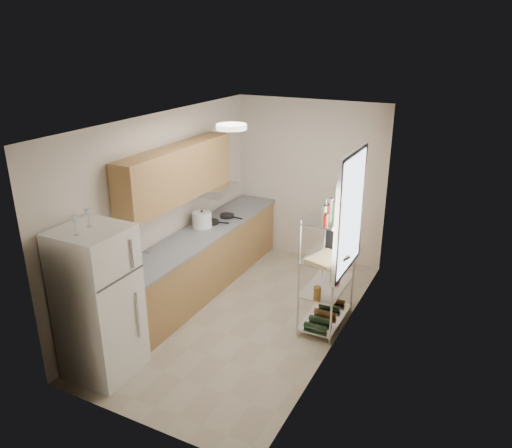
% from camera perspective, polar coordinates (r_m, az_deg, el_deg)
% --- Properties ---
extents(room, '(2.52, 4.42, 2.62)m').
position_cam_1_polar(room, '(6.21, -1.26, -0.13)').
color(room, '#ACA38B').
rests_on(room, ground).
extents(counter_run, '(0.63, 3.51, 0.90)m').
position_cam_1_polar(counter_run, '(7.32, -5.97, -4.04)').
color(counter_run, '#AA7648').
rests_on(counter_run, ground).
extents(upper_cabinets, '(0.33, 2.20, 0.72)m').
position_cam_1_polar(upper_cabinets, '(6.66, -8.97, 5.72)').
color(upper_cabinets, '#AA7648').
rests_on(upper_cabinets, room).
extents(range_hood, '(0.50, 0.60, 0.12)m').
position_cam_1_polar(range_hood, '(7.39, -4.86, 4.04)').
color(range_hood, '#B7BABC').
rests_on(range_hood, room).
extents(window, '(0.06, 1.00, 1.46)m').
position_cam_1_polar(window, '(6.00, 10.72, 1.27)').
color(window, white).
rests_on(window, room).
extents(bakers_rack, '(0.45, 0.90, 1.73)m').
position_cam_1_polar(bakers_rack, '(6.17, 8.34, -2.43)').
color(bakers_rack, silver).
rests_on(bakers_rack, ground).
extents(ceiling_dome, '(0.34, 0.34, 0.05)m').
position_cam_1_polar(ceiling_dome, '(5.61, -2.83, 11.05)').
color(ceiling_dome, white).
rests_on(ceiling_dome, room).
extents(refrigerator, '(0.70, 0.70, 1.70)m').
position_cam_1_polar(refrigerator, '(5.64, -17.55, -8.58)').
color(refrigerator, white).
rests_on(refrigerator, ground).
extents(wine_glass_a, '(0.07, 0.07, 0.19)m').
position_cam_1_polar(wine_glass_a, '(5.32, -18.61, 0.69)').
color(wine_glass_a, silver).
rests_on(wine_glass_a, refrigerator).
extents(wine_glass_b, '(0.07, 0.07, 0.20)m').
position_cam_1_polar(wine_glass_b, '(5.13, -19.95, -0.17)').
color(wine_glass_b, silver).
rests_on(wine_glass_b, refrigerator).
extents(rice_cooker, '(0.28, 0.28, 0.23)m').
position_cam_1_polar(rice_cooker, '(7.25, -6.19, 0.51)').
color(rice_cooker, white).
rests_on(rice_cooker, counter_run).
extents(frying_pan_large, '(0.29, 0.29, 0.04)m').
position_cam_1_polar(frying_pan_large, '(7.40, -5.17, 0.22)').
color(frying_pan_large, black).
rests_on(frying_pan_large, counter_run).
extents(frying_pan_small, '(0.23, 0.23, 0.04)m').
position_cam_1_polar(frying_pan_small, '(7.63, -3.32, 0.94)').
color(frying_pan_small, black).
rests_on(frying_pan_small, counter_run).
extents(cutting_board, '(0.47, 0.53, 0.03)m').
position_cam_1_polar(cutting_board, '(6.01, 8.14, -3.92)').
color(cutting_board, tan).
rests_on(cutting_board, bakers_rack).
extents(espresso_machine, '(0.19, 0.27, 0.31)m').
position_cam_1_polar(espresso_machine, '(6.32, 9.17, -1.31)').
color(espresso_machine, black).
rests_on(espresso_machine, bakers_rack).
extents(storage_bag, '(0.11, 0.14, 0.16)m').
position_cam_1_polar(storage_bag, '(6.65, 9.15, -5.12)').
color(storage_bag, '#AA152B').
rests_on(storage_bag, bakers_rack).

